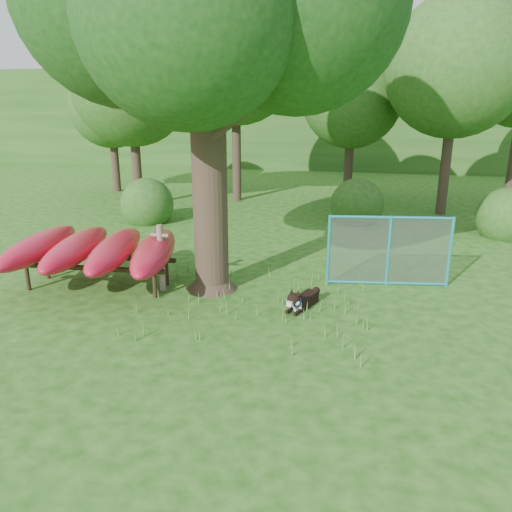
# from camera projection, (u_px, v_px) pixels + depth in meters

# --- Properties ---
(ground) EXTENTS (80.00, 80.00, 0.00)m
(ground) POSITION_uv_depth(u_px,v_px,m) (231.00, 326.00, 9.16)
(ground) COLOR #1D4F0F
(ground) RESTS_ON ground
(wooden_post) EXTENTS (0.40, 0.14, 1.46)m
(wooden_post) POSITION_uv_depth(u_px,v_px,m) (161.00, 256.00, 10.70)
(wooden_post) COLOR #6F6153
(wooden_post) RESTS_ON ground
(kayak_rack) EXTENTS (4.04, 3.58, 1.15)m
(kayak_rack) POSITION_uv_depth(u_px,v_px,m) (96.00, 249.00, 10.82)
(kayak_rack) COLOR black
(kayak_rack) RESTS_ON ground
(husky_dog) EXTENTS (0.60, 1.06, 0.50)m
(husky_dog) POSITION_uv_depth(u_px,v_px,m) (301.00, 300.00, 9.89)
(husky_dog) COLOR black
(husky_dog) RESTS_ON ground
(fence_section) EXTENTS (2.70, 0.46, 2.64)m
(fence_section) POSITION_uv_depth(u_px,v_px,m) (389.00, 251.00, 11.00)
(fence_section) COLOR #2AADC7
(fence_section) RESTS_ON ground
(wildflower_clump) EXTENTS (0.10, 0.08, 0.22)m
(wildflower_clump) POSITION_uv_depth(u_px,v_px,m) (296.00, 301.00, 9.84)
(wildflower_clump) COLOR #51892C
(wildflower_clump) RESTS_ON ground
(bg_tree_a) EXTENTS (4.40, 4.40, 6.70)m
(bg_tree_a) POSITION_uv_depth(u_px,v_px,m) (131.00, 87.00, 18.51)
(bg_tree_a) COLOR #34261C
(bg_tree_a) RESTS_ON ground
(bg_tree_b) EXTENTS (5.20, 5.20, 8.22)m
(bg_tree_b) POSITION_uv_depth(u_px,v_px,m) (236.00, 57.00, 19.32)
(bg_tree_b) COLOR #34261C
(bg_tree_b) RESTS_ON ground
(bg_tree_c) EXTENTS (4.00, 4.00, 6.12)m
(bg_tree_c) POSITION_uv_depth(u_px,v_px,m) (352.00, 98.00, 19.77)
(bg_tree_c) COLOR #34261C
(bg_tree_c) RESTS_ON ground
(bg_tree_d) EXTENTS (4.80, 4.80, 7.50)m
(bg_tree_d) POSITION_uv_depth(u_px,v_px,m) (456.00, 67.00, 16.90)
(bg_tree_d) COLOR #34261C
(bg_tree_d) RESTS_ON ground
(bg_tree_f) EXTENTS (3.60, 3.60, 5.55)m
(bg_tree_f) POSITION_uv_depth(u_px,v_px,m) (111.00, 107.00, 22.05)
(bg_tree_f) COLOR #34261C
(bg_tree_f) RESTS_ON ground
(shrub_left) EXTENTS (1.80, 1.80, 1.80)m
(shrub_left) POSITION_uv_depth(u_px,v_px,m) (148.00, 222.00, 17.19)
(shrub_left) COLOR #24511A
(shrub_left) RESTS_ON ground
(shrub_right) EXTENTS (1.80, 1.80, 1.80)m
(shrub_right) POSITION_uv_depth(u_px,v_px,m) (504.00, 236.00, 15.29)
(shrub_right) COLOR #24511A
(shrub_right) RESTS_ON ground
(shrub_mid) EXTENTS (1.80, 1.80, 1.80)m
(shrub_mid) POSITION_uv_depth(u_px,v_px,m) (356.00, 222.00, 17.15)
(shrub_mid) COLOR #24511A
(shrub_mid) RESTS_ON ground
(wooded_hillside) EXTENTS (80.00, 12.00, 6.00)m
(wooded_hillside) POSITION_uv_depth(u_px,v_px,m) (337.00, 117.00, 34.40)
(wooded_hillside) COLOR #24511A
(wooded_hillside) RESTS_ON ground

